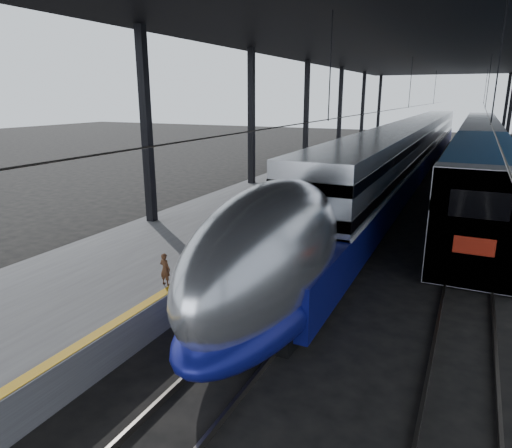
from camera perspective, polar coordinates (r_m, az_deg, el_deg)
The scene contains 8 objects.
ground at distance 13.93m, azimuth -6.20°, elevation -11.17°, with size 160.00×160.00×0.00m, color black.
platform at distance 32.67m, azimuth 6.97°, elevation 5.41°, with size 6.00×80.00×1.00m, color #4C4C4F.
yellow_strip at distance 31.82m, azimuth 11.80°, elevation 5.85°, with size 0.30×80.00×0.01m, color #CD9313.
rails at distance 31.21m, azimuth 21.01°, elevation 3.21°, with size 6.52×80.00×0.16m.
canopy at distance 31.01m, azimuth 17.66°, elevation 20.28°, with size 18.00×75.00×9.47m.
tgv_train at distance 38.62m, azimuth 18.58°, elevation 8.54°, with size 2.98×65.20×4.27m.
second_train at distance 43.13m, azimuth 26.09°, elevation 8.55°, with size 2.98×56.05×4.10m.
child at distance 13.43m, azimuth -11.30°, elevation -5.54°, with size 0.35×0.23×0.95m, color #462917.
Camera 1 is at (6.63, -10.52, 6.27)m, focal length 32.00 mm.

